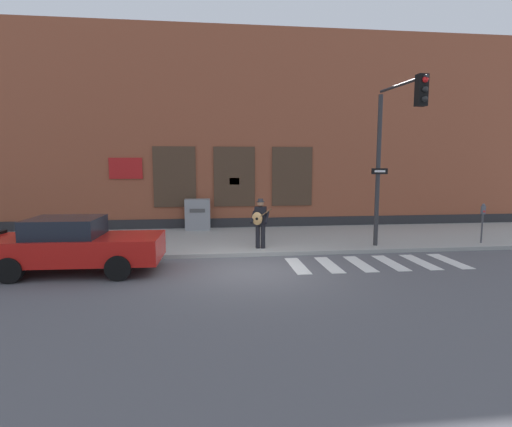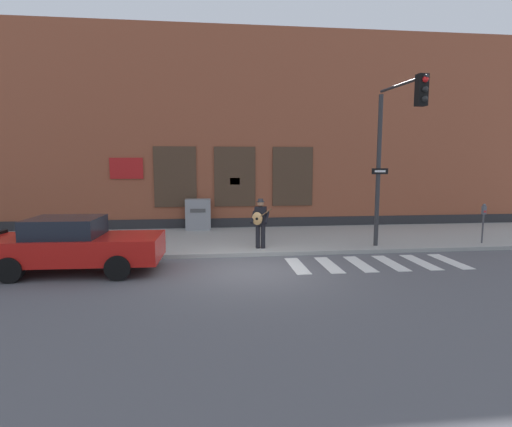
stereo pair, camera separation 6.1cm
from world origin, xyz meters
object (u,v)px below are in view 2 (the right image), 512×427
red_car (74,245)px  busker (260,221)px  parking_meter (483,217)px  utility_box (198,214)px  traffic_light (394,138)px

red_car → busker: busker is taller
parking_meter → utility_box: size_ratio=1.08×
parking_meter → utility_box: 11.11m
parking_meter → utility_box: parking_meter is taller
traffic_light → parking_meter: traffic_light is taller
traffic_light → utility_box: size_ratio=4.03×
red_car → traffic_light: 10.12m
busker → parking_meter: busker is taller
parking_meter → red_car: bearing=-172.0°
busker → utility_box: 4.71m
busker → traffic_light: bearing=-12.1°
red_car → busker: size_ratio=2.76×
red_car → parking_meter: parking_meter is taller
traffic_light → utility_box: traffic_light is taller
traffic_light → utility_box: (-6.39, 5.06, -3.00)m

